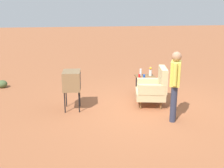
{
  "coord_description": "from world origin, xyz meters",
  "views": [
    {
      "loc": [
        6.61,
        -2.02,
        2.62
      ],
      "look_at": [
        -0.22,
        -0.95,
        0.65
      ],
      "focal_mm": 44.06,
      "sensor_mm": 36.0,
      "label": 1
    }
  ],
  "objects": [
    {
      "name": "soda_can_blue",
      "position": [
        -0.82,
        0.08,
        0.66
      ],
      "size": [
        0.07,
        0.07,
        0.12
      ],
      "primitive_type": "cylinder",
      "color": "blue",
      "rests_on": "side_table"
    },
    {
      "name": "armchair",
      "position": [
        -0.19,
        0.19,
        0.5
      ],
      "size": [
        0.9,
        0.91,
        1.06
      ],
      "color": "brown",
      "rests_on": "ground"
    },
    {
      "name": "soda_can_red",
      "position": [
        -0.87,
        -0.05,
        0.66
      ],
      "size": [
        0.07,
        0.07,
        0.12
      ],
      "primitive_type": "cylinder",
      "color": "red",
      "rests_on": "side_table"
    },
    {
      "name": "side_table",
      "position": [
        -1.05,
        0.19,
        0.52
      ],
      "size": [
        0.56,
        0.56,
        0.6
      ],
      "color": "black",
      "rests_on": "ground"
    },
    {
      "name": "bottle_short_clear",
      "position": [
        -1.18,
        0.07,
        0.7
      ],
      "size": [
        0.06,
        0.06,
        0.2
      ],
      "primitive_type": "cylinder",
      "color": "silver",
      "rests_on": "side_table"
    },
    {
      "name": "shrub_near",
      "position": [
        -2.6,
        -4.27,
        0.13
      ],
      "size": [
        0.33,
        0.33,
        0.25
      ],
      "primitive_type": "ellipsoid",
      "color": "#475B33",
      "rests_on": "ground"
    },
    {
      "name": "person_standing",
      "position": [
        0.84,
        0.35,
        0.94
      ],
      "size": [
        0.53,
        0.35,
        1.64
      ],
      "color": "#2D3347",
      "rests_on": "ground"
    },
    {
      "name": "ground_plane",
      "position": [
        0.0,
        0.0,
        0.0
      ],
      "size": [
        60.0,
        60.0,
        0.0
      ],
      "primitive_type": "plane",
      "color": "#A05B38"
    },
    {
      "name": "tv_on_stand",
      "position": [
        -0.23,
        -1.99,
        0.78
      ],
      "size": [
        0.63,
        0.49,
        1.03
      ],
      "color": "black",
      "rests_on": "ground"
    },
    {
      "name": "flower_vase",
      "position": [
        -1.11,
        0.35,
        0.75
      ],
      "size": [
        0.14,
        0.1,
        0.27
      ],
      "color": "silver",
      "rests_on": "side_table"
    }
  ]
}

